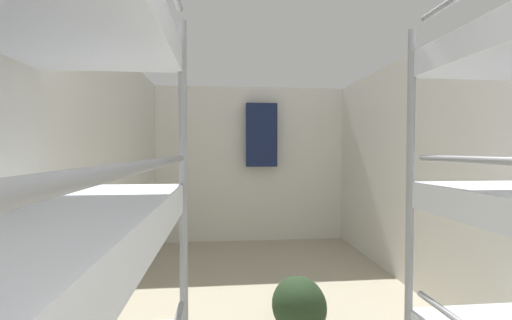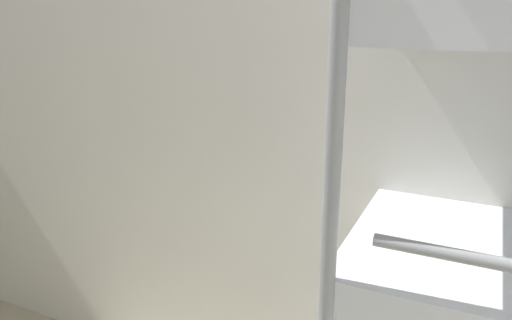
{
  "view_description": "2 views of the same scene",
  "coord_description": "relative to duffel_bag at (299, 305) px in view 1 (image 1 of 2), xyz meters",
  "views": [
    {
      "loc": [
        -0.44,
        0.47,
        1.33
      ],
      "look_at": [
        -0.09,
        3.83,
        1.23
      ],
      "focal_mm": 24.0,
      "sensor_mm": 36.0,
      "label": 1
    },
    {
      "loc": [
        -0.47,
        1.99,
        1.83
      ],
      "look_at": [
        0.82,
        2.61,
        1.39
      ],
      "focal_mm": 35.0,
      "sensor_mm": 36.0,
      "label": 2
    }
  ],
  "objects": [
    {
      "name": "hanging_coat",
      "position": [
        0.01,
        2.43,
        1.35
      ],
      "size": [
        0.44,
        0.12,
        0.9
      ],
      "color": "#192347"
    },
    {
      "name": "duffel_bag",
      "position": [
        0.0,
        0.0,
        0.0
      ],
      "size": [
        0.39,
        0.49,
        0.39
      ],
      "color": "#23381E",
      "rests_on": "ground_plane"
    },
    {
      "name": "wall_right",
      "position": [
        1.27,
        -0.17,
        0.93
      ],
      "size": [
        0.06,
        5.57,
        2.25
      ],
      "color": "silver",
      "rests_on": "ground_plane"
    },
    {
      "name": "wall_left",
      "position": [
        -1.53,
        -0.17,
        0.93
      ],
      "size": [
        0.06,
        5.57,
        2.25
      ],
      "color": "silver",
      "rests_on": "ground_plane"
    },
    {
      "name": "wall_back",
      "position": [
        -0.13,
        2.58,
        0.93
      ],
      "size": [
        2.86,
        0.06,
        2.25
      ],
      "color": "silver",
      "rests_on": "ground_plane"
    }
  ]
}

